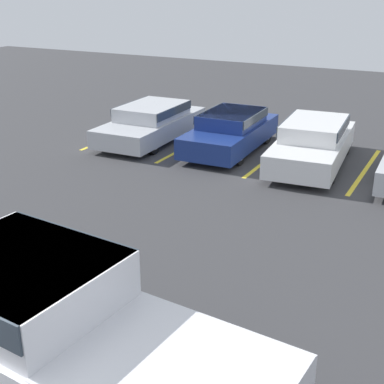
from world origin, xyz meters
TOP-DOWN VIEW (x-y plane):
  - stall_stripe_a at (-5.70, 11.44)m, footprint 0.12×4.32m
  - stall_stripe_b at (-2.96, 11.44)m, footprint 0.12×4.32m
  - stall_stripe_c at (-0.22, 11.44)m, footprint 0.12×4.32m
  - stall_stripe_d at (2.53, 11.44)m, footprint 0.12×4.32m
  - pickup_truck at (0.69, 0.77)m, footprint 6.35×2.50m
  - parked_sedan_a at (-4.37, 11.37)m, footprint 2.02×4.61m
  - parked_sedan_b at (-1.58, 11.49)m, footprint 1.87×4.28m
  - parked_sedan_c at (1.03, 11.34)m, footprint 2.17×4.78m

SIDE VIEW (x-z plane):
  - stall_stripe_a at x=-5.70m, z-range 0.00..0.01m
  - stall_stripe_b at x=-2.96m, z-range 0.00..0.01m
  - stall_stripe_c at x=-0.22m, z-range 0.00..0.01m
  - stall_stripe_d at x=2.53m, z-range 0.00..0.01m
  - parked_sedan_a at x=-4.37m, z-range 0.04..1.22m
  - parked_sedan_b at x=-1.58m, z-range 0.04..1.25m
  - parked_sedan_c at x=1.03m, z-range 0.04..1.31m
  - pickup_truck at x=0.69m, z-range 0.00..1.81m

